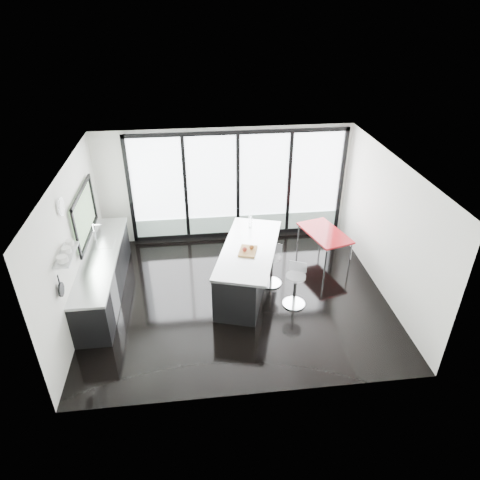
{
  "coord_description": "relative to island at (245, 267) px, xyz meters",
  "views": [
    {
      "loc": [
        -0.75,
        -6.99,
        5.46
      ],
      "look_at": [
        0.1,
        0.3,
        1.15
      ],
      "focal_mm": 32.0,
      "sensor_mm": 36.0,
      "label": 1
    }
  ],
  "objects": [
    {
      "name": "wall_back",
      "position": [
        0.07,
        2.2,
        0.76
      ],
      "size": [
        6.0,
        0.09,
        2.8
      ],
      "color": "silver",
      "rests_on": "ground"
    },
    {
      "name": "bar_stool_far",
      "position": [
        0.57,
        0.07,
        -0.15
      ],
      "size": [
        0.59,
        0.59,
        0.71
      ],
      "primitive_type": "cylinder",
      "rotation": [
        0.0,
        0.0,
        -0.43
      ],
      "color": "silver",
      "rests_on": "floor"
    },
    {
      "name": "ceiling",
      "position": [
        -0.2,
        -0.26,
        2.29
      ],
      "size": [
        6.0,
        5.0,
        0.0
      ],
      "primitive_type": "cube",
      "color": "white",
      "rests_on": "wall_back"
    },
    {
      "name": "wall_left",
      "position": [
        -3.17,
        0.01,
        1.05
      ],
      "size": [
        0.26,
        5.0,
        2.8
      ],
      "color": "silver",
      "rests_on": "ground"
    },
    {
      "name": "red_table",
      "position": [
        1.95,
        0.93,
        -0.16
      ],
      "size": [
        1.08,
        1.46,
        0.7
      ],
      "primitive_type": "cube",
      "rotation": [
        0.0,
        0.0,
        0.28
      ],
      "color": "maroon",
      "rests_on": "floor"
    },
    {
      "name": "island",
      "position": [
        0.0,
        0.0,
        0.0
      ],
      "size": [
        1.71,
        2.65,
        1.31
      ],
      "color": "black",
      "rests_on": "floor"
    },
    {
      "name": "counter_cabinets",
      "position": [
        -2.87,
        0.14,
        -0.05
      ],
      "size": [
        0.69,
        3.24,
        1.36
      ],
      "color": "black",
      "rests_on": "floor"
    },
    {
      "name": "bar_stool_near",
      "position": [
        0.9,
        -0.68,
        -0.15
      ],
      "size": [
        0.59,
        0.59,
        0.71
      ],
      "primitive_type": "cylinder",
      "rotation": [
        0.0,
        0.0,
        -0.43
      ],
      "color": "silver",
      "rests_on": "floor"
    },
    {
      "name": "wall_right",
      "position": [
        2.8,
        -0.26,
        0.89
      ],
      "size": [
        0.0,
        5.0,
        2.8
      ],
      "primitive_type": "cube",
      "color": "silver",
      "rests_on": "ground"
    },
    {
      "name": "floor",
      "position": [
        -0.2,
        -0.26,
        -0.51
      ],
      "size": [
        6.0,
        5.0,
        0.0
      ],
      "primitive_type": "cube",
      "color": "black",
      "rests_on": "ground"
    },
    {
      "name": "wall_front",
      "position": [
        -0.2,
        -2.76,
        0.89
      ],
      "size": [
        6.0,
        0.0,
        2.8
      ],
      "primitive_type": "cube",
      "color": "silver",
      "rests_on": "ground"
    }
  ]
}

